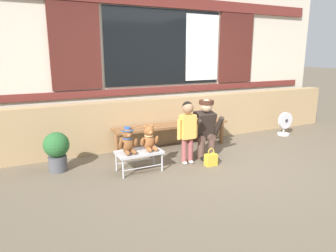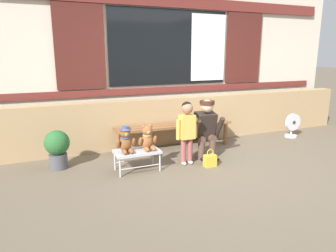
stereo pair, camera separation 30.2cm
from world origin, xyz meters
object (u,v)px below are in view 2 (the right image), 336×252
Objects in this scene: teddy_bear_with_hat at (126,140)px; teddy_bear_plain at (147,138)px; small_display_bench at (137,153)px; child_standing at (187,126)px; handbag_on_ground at (210,160)px; floor_fan at (292,126)px; wooden_bench_long at (174,128)px; potted_plant at (57,147)px; adult_crouching at (205,129)px.

teddy_bear_plain is at bearing -0.13° from teddy_bear_with_hat.
child_standing is at bearing -1.80° from small_display_bench.
teddy_bear_with_hat and teddy_bear_plain have the same top height.
child_standing is 0.62m from handbag_on_ground.
handbag_on_ground is at bearing -12.69° from teddy_bear_with_hat.
small_display_bench is 0.84m from child_standing.
teddy_bear_with_hat is at bearing -171.51° from floor_fan.
child_standing reaches higher than wooden_bench_long.
teddy_bear_plain is at bearing -23.98° from potted_plant.
potted_plant is (-1.04, 0.53, 0.06)m from small_display_bench.
adult_crouching reaches higher than handbag_on_ground.
adult_crouching is at bearing 6.09° from small_display_bench.
wooden_bench_long is 7.72× the size of handbag_on_ground.
adult_crouching is (1.18, 0.13, 0.21)m from small_display_bench.
teddy_bear_plain is (-0.77, -0.78, 0.09)m from wooden_bench_long.
teddy_bear_with_hat is 0.38× the size of adult_crouching.
teddy_bear_plain is (0.16, 0.00, 0.20)m from small_display_bench.
teddy_bear_plain reaches higher than wooden_bench_long.
potted_plant reaches higher than wooden_bench_long.
teddy_bear_with_hat is 1.34× the size of handbag_on_ground.
teddy_bear_with_hat is at bearing 178.37° from child_standing.
teddy_bear_with_hat is 3.61m from floor_fan.
teddy_bear_with_hat reaches higher than floor_fan.
teddy_bear_with_hat is 1.29m from handbag_on_ground.
adult_crouching is 1.98× the size of floor_fan.
small_display_bench is 0.67× the size of adult_crouching.
wooden_bench_long is 2.21× the size of adult_crouching.
teddy_bear_plain is 0.38× the size of child_standing.
floor_fan is (3.57, 0.53, -0.23)m from teddy_bear_with_hat.
small_display_bench is 1.12× the size of potted_plant.
small_display_bench is (-0.93, -0.78, -0.11)m from wooden_bench_long.
potted_plant is at bearing -172.93° from wooden_bench_long.
adult_crouching is at bearing 20.34° from child_standing.
child_standing reaches higher than small_display_bench.
teddy_bear_plain is 0.63m from child_standing.
small_display_bench is 1.33× the size of floor_fan.
adult_crouching reaches higher than floor_fan.
teddy_bear_plain is at bearing -134.78° from wooden_bench_long.
teddy_bear_with_hat reaches higher than handbag_on_ground.
small_display_bench is at bearing -171.09° from floor_fan.
teddy_bear_with_hat is (-1.09, -0.77, 0.10)m from wooden_bench_long.
small_display_bench is at bearing 165.56° from handbag_on_ground.
teddy_bear_with_hat is 1.00× the size of teddy_bear_plain.
teddy_bear_with_hat is at bearing 179.23° from small_display_bench.
teddy_bear_plain is at bearing -170.68° from floor_fan.
child_standing is at bearing -168.02° from floor_fan.
wooden_bench_long is at bearing 45.22° from teddy_bear_plain.
teddy_bear_with_hat is at bearing -144.58° from wooden_bench_long.
adult_crouching reaches higher than potted_plant.
floor_fan is at bearing 0.01° from potted_plant.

